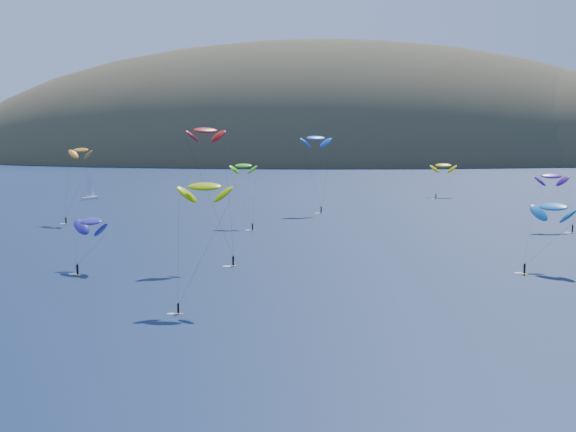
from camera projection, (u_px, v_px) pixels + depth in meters
The scene contains 12 objects.
ground at pixel (196, 394), 81.37m from camera, with size 2800.00×2800.00×0.00m, color black.
island at pixel (347, 172), 639.86m from camera, with size 730.00×300.00×210.00m.
sailboat at pixel (90, 197), 292.28m from camera, with size 8.92×8.58×10.68m.
kitesurfer_1 at pixel (81, 150), 223.79m from camera, with size 8.85×11.64×22.25m.
kitesurfer_2 at pixel (205, 187), 121.18m from camera, with size 7.94×10.09×20.04m.
kitesurfer_3 at pixel (243, 166), 215.15m from camera, with size 7.56×13.07×18.08m.
kitesurfer_4 at pixel (316, 138), 246.35m from camera, with size 10.27×7.38×25.55m.
kitesurfer_5 at pixel (553, 207), 149.81m from camera, with size 11.76×11.35×14.44m.
kitesurfer_6 at pixel (551, 176), 206.54m from camera, with size 8.97×8.75×16.26m.
kitesurfer_9 at pixel (206, 131), 157.41m from camera, with size 10.91×9.98×28.16m.
kitesurfer_10 at pixel (91, 221), 150.52m from camera, with size 9.41×11.75×11.51m.
kitesurfer_11 at pixel (443, 165), 302.00m from camera, with size 9.90×13.66×14.34m.
Camera 1 is at (11.66, -78.46, 27.24)m, focal length 50.00 mm.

